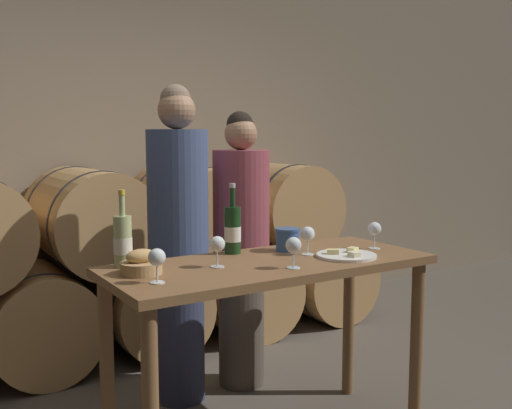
{
  "coord_description": "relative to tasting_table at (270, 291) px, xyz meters",
  "views": [
    {
      "loc": [
        -1.5,
        -2.27,
        1.48
      ],
      "look_at": [
        0.0,
        0.13,
        1.15
      ],
      "focal_mm": 42.0,
      "sensor_mm": 36.0,
      "label": 1
    }
  ],
  "objects": [
    {
      "name": "stone_wall_back",
      "position": [
        0.0,
        2.2,
        0.84
      ],
      "size": [
        10.0,
        0.12,
        3.2
      ],
      "color": "gray",
      "rests_on": "ground_plane"
    },
    {
      "name": "blue_crock",
      "position": [
        0.21,
        0.16,
        0.2
      ],
      "size": [
        0.13,
        0.13,
        0.11
      ],
      "color": "#335693",
      "rests_on": "tasting_table"
    },
    {
      "name": "wine_glass_center",
      "position": [
        0.0,
        -0.18,
        0.24
      ],
      "size": [
        0.07,
        0.07,
        0.14
      ],
      "color": "white",
      "rests_on": "tasting_table"
    },
    {
      "name": "wine_glass_far_right",
      "position": [
        0.61,
        -0.03,
        0.24
      ],
      "size": [
        0.07,
        0.07,
        0.14
      ],
      "color": "white",
      "rests_on": "tasting_table"
    },
    {
      "name": "person_right",
      "position": [
        0.25,
        0.7,
        0.06
      ],
      "size": [
        0.33,
        0.33,
        1.62
      ],
      "color": "#4C4238",
      "rests_on": "ground_plane"
    },
    {
      "name": "wine_glass_far_left",
      "position": [
        -0.61,
        -0.11,
        0.24
      ],
      "size": [
        0.07,
        0.07,
        0.14
      ],
      "color": "white",
      "rests_on": "tasting_table"
    },
    {
      "name": "bread_basket",
      "position": [
        -0.6,
        0.07,
        0.18
      ],
      "size": [
        0.18,
        0.18,
        0.11
      ],
      "color": "tan",
      "rests_on": "tasting_table"
    },
    {
      "name": "barrel_stack",
      "position": [
        -0.0,
        1.62,
        -0.16
      ],
      "size": [
        3.63,
        0.94,
        1.27
      ],
      "color": "tan",
      "rests_on": "ground_plane"
    },
    {
      "name": "person_left",
      "position": [
        -0.14,
        0.7,
        0.14
      ],
      "size": [
        0.33,
        0.33,
        1.75
      ],
      "color": "#2D334C",
      "rests_on": "ground_plane"
    },
    {
      "name": "wine_glass_left",
      "position": [
        -0.27,
        0.02,
        0.24
      ],
      "size": [
        0.07,
        0.07,
        0.14
      ],
      "color": "white",
      "rests_on": "tasting_table"
    },
    {
      "name": "wine_bottle_white",
      "position": [
        -0.62,
        0.24,
        0.26
      ],
      "size": [
        0.08,
        0.08,
        0.34
      ],
      "color": "#ADBC7F",
      "rests_on": "tasting_table"
    },
    {
      "name": "cheese_plate",
      "position": [
        0.36,
        -0.12,
        0.15
      ],
      "size": [
        0.29,
        0.29,
        0.04
      ],
      "color": "white",
      "rests_on": "tasting_table"
    },
    {
      "name": "wine_glass_right",
      "position": [
        0.23,
        0.02,
        0.24
      ],
      "size": [
        0.07,
        0.07,
        0.14
      ],
      "color": "white",
      "rests_on": "tasting_table"
    },
    {
      "name": "tasting_table",
      "position": [
        0.0,
        0.0,
        0.0
      ],
      "size": [
        1.53,
        0.63,
        0.9
      ],
      "color": "brown",
      "rests_on": "ground_plane"
    },
    {
      "name": "wine_bottle_red",
      "position": [
        -0.06,
        0.25,
        0.26
      ],
      "size": [
        0.08,
        0.08,
        0.35
      ],
      "color": "#193819",
      "rests_on": "tasting_table"
    }
  ]
}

